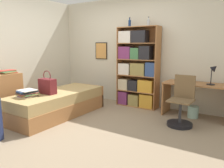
# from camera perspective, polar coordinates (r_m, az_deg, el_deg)

# --- Properties ---
(ground_plane) EXTENTS (14.00, 14.00, 0.00)m
(ground_plane) POSITION_cam_1_polar(r_m,az_deg,el_deg) (4.34, -7.53, -9.55)
(ground_plane) COLOR gray
(wall_back) EXTENTS (10.00, 0.09, 2.60)m
(wall_back) POSITION_cam_1_polar(r_m,az_deg,el_deg) (5.54, 3.99, 8.50)
(wall_back) COLOR beige
(wall_back) RESTS_ON ground_plane
(wall_left) EXTENTS (0.06, 10.00, 2.60)m
(wall_left) POSITION_cam_1_polar(r_m,az_deg,el_deg) (5.56, -23.64, 7.69)
(wall_left) COLOR beige
(wall_left) RESTS_ON ground_plane
(bed) EXTENTS (0.90, 2.09, 0.50)m
(bed) POSITION_cam_1_polar(r_m,az_deg,el_deg) (4.74, -13.93, -4.93)
(bed) COLOR #A36B3D
(bed) RESTS_ON ground_plane
(handbag) EXTENTS (0.35, 0.17, 0.46)m
(handbag) POSITION_cam_1_polar(r_m,az_deg,el_deg) (4.50, -16.50, -0.49)
(handbag) COLOR maroon
(handbag) RESTS_ON bed
(book_stack_on_bed) EXTENTS (0.33, 0.38, 0.13)m
(book_stack_on_bed) POSITION_cam_1_polar(r_m,az_deg,el_deg) (4.36, -21.23, -2.32)
(book_stack_on_bed) COLOR beige
(book_stack_on_bed) RESTS_ON bed
(dresser) EXTENTS (0.51, 0.56, 0.89)m
(dresser) POSITION_cam_1_polar(r_m,az_deg,el_deg) (5.02, -26.22, -2.55)
(dresser) COLOR #A36B3D
(dresser) RESTS_ON ground_plane
(magazine_pile_on_dresser) EXTENTS (0.35, 0.40, 0.07)m
(magazine_pile_on_dresser) POSITION_cam_1_polar(r_m,az_deg,el_deg) (4.94, -26.02, 2.87)
(magazine_pile_on_dresser) COLOR #99894C
(magazine_pile_on_dresser) RESTS_ON dresser
(bookcase) EXTENTS (0.98, 0.34, 1.87)m
(bookcase) POSITION_cam_1_polar(r_m,az_deg,el_deg) (5.19, 6.49, 3.61)
(bookcase) COLOR #A36B3D
(bookcase) RESTS_ON ground_plane
(bottle_green) EXTENTS (0.06, 0.06, 0.22)m
(bottle_green) POSITION_cam_1_polar(r_m,az_deg,el_deg) (5.30, 4.63, 15.52)
(bottle_green) COLOR navy
(bottle_green) RESTS_ON bookcase
(bottle_brown) EXTENTS (0.07, 0.07, 0.21)m
(bottle_brown) POSITION_cam_1_polar(r_m,az_deg,el_deg) (5.12, 9.52, 15.54)
(bottle_brown) COLOR #B7BCC1
(bottle_brown) RESTS_ON bookcase
(desk) EXTENTS (1.24, 0.56, 0.70)m
(desk) POSITION_cam_1_polar(r_m,az_deg,el_deg) (4.71, 20.98, -2.28)
(desk) COLOR #A36B3D
(desk) RESTS_ON ground_plane
(desk_lamp) EXTENTS (0.20, 0.15, 0.41)m
(desk_lamp) POSITION_cam_1_polar(r_m,az_deg,el_deg) (4.57, 25.03, 3.09)
(desk_lamp) COLOR black
(desk_lamp) RESTS_ON desk
(desk_chair) EXTENTS (0.45, 0.45, 0.91)m
(desk_chair) POSITION_cam_1_polar(r_m,az_deg,el_deg) (4.19, 17.59, -6.33)
(desk_chair) COLOR black
(desk_chair) RESTS_ON ground_plane
(waste_bin) EXTENTS (0.21, 0.21, 0.24)m
(waste_bin) POSITION_cam_1_polar(r_m,az_deg,el_deg) (4.75, 20.41, -6.84)
(waste_bin) COLOR #99C1B2
(waste_bin) RESTS_ON ground_plane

